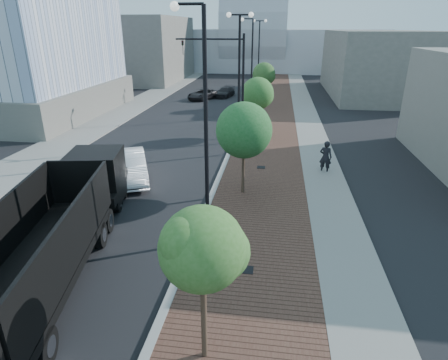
# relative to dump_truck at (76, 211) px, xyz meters

# --- Properties ---
(sidewalk) EXTENTS (7.00, 140.00, 0.12)m
(sidewalk) POSITION_rel_dump_truck_xyz_m (8.25, 30.73, -1.33)
(sidewalk) COLOR #4C2D23
(sidewalk) RESTS_ON ground
(concrete_strip) EXTENTS (2.40, 140.00, 0.13)m
(concrete_strip) POSITION_rel_dump_truck_xyz_m (10.95, 30.73, -1.33)
(concrete_strip) COLOR slate
(concrete_strip) RESTS_ON ground
(curb) EXTENTS (0.30, 140.00, 0.14)m
(curb) POSITION_rel_dump_truck_xyz_m (4.75, 30.73, -1.32)
(curb) COLOR gray
(curb) RESTS_ON ground
(west_sidewalk) EXTENTS (4.00, 140.00, 0.12)m
(west_sidewalk) POSITION_rel_dump_truck_xyz_m (-8.25, 30.73, -1.33)
(west_sidewalk) COLOR slate
(west_sidewalk) RESTS_ON ground
(dump_truck) EXTENTS (4.85, 13.54, 3.30)m
(dump_truck) POSITION_rel_dump_truck_xyz_m (0.00, 0.00, 0.00)
(dump_truck) COLOR black
(dump_truck) RESTS_ON ground
(white_sedan) EXTENTS (3.69, 5.38, 1.68)m
(white_sedan) POSITION_rel_dump_truck_xyz_m (-0.41, 6.89, -0.55)
(white_sedan) COLOR white
(white_sedan) RESTS_ON ground
(dark_car_mid) EXTENTS (3.71, 5.05, 1.28)m
(dark_car_mid) POSITION_rel_dump_truck_xyz_m (-1.33, 33.80, -0.75)
(dark_car_mid) COLOR black
(dark_car_mid) RESTS_ON ground
(dark_car_far) EXTENTS (2.50, 4.41, 1.20)m
(dark_car_far) POSITION_rel_dump_truck_xyz_m (1.19, 36.00, -0.79)
(dark_car_far) COLOR black
(dark_car_far) RESTS_ON ground
(pedestrian) EXTENTS (0.86, 0.70, 2.05)m
(pedestrian) POSITION_rel_dump_truck_xyz_m (11.06, 9.65, -0.37)
(pedestrian) COLOR black
(pedestrian) RESTS_ON ground
(streetlight_1) EXTENTS (1.44, 0.56, 9.21)m
(streetlight_1) POSITION_rel_dump_truck_xyz_m (5.24, 0.73, 2.95)
(streetlight_1) COLOR black
(streetlight_1) RESTS_ON ground
(streetlight_2) EXTENTS (1.72, 0.56, 9.28)m
(streetlight_2) POSITION_rel_dump_truck_xyz_m (5.35, 12.73, 3.43)
(streetlight_2) COLOR black
(streetlight_2) RESTS_ON ground
(streetlight_3) EXTENTS (1.44, 0.56, 9.21)m
(streetlight_3) POSITION_rel_dump_truck_xyz_m (5.24, 24.73, 2.95)
(streetlight_3) COLOR black
(streetlight_3) RESTS_ON ground
(streetlight_4) EXTENTS (1.72, 0.56, 9.28)m
(streetlight_4) POSITION_rel_dump_truck_xyz_m (5.35, 36.73, 3.43)
(streetlight_4) COLOR black
(streetlight_4) RESTS_ON ground
(traffic_mast) EXTENTS (5.09, 0.20, 8.00)m
(traffic_mast) POSITION_rel_dump_truck_xyz_m (4.45, 15.73, 3.59)
(traffic_mast) COLOR black
(traffic_mast) RESTS_ON ground
(tree_0) EXTENTS (2.21, 2.13, 4.55)m
(tree_0) POSITION_rel_dump_truck_xyz_m (6.40, -5.24, 2.08)
(tree_0) COLOR #382619
(tree_0) RESTS_ON ground
(tree_1) EXTENTS (2.87, 2.87, 4.98)m
(tree_1) POSITION_rel_dump_truck_xyz_m (6.40, 5.76, 2.15)
(tree_1) COLOR #382619
(tree_1) RESTS_ON ground
(tree_2) EXTENTS (2.59, 2.58, 4.76)m
(tree_2) POSITION_rel_dump_truck_xyz_m (6.40, 17.76, 2.07)
(tree_2) COLOR #382619
(tree_2) RESTS_ON ground
(tree_3) EXTENTS (2.50, 2.47, 4.89)m
(tree_3) POSITION_rel_dump_truck_xyz_m (6.40, 29.76, 2.25)
(tree_3) COLOR #382619
(tree_3) RESTS_ON ground
(tower_podium) EXTENTS (19.00, 19.00, 3.00)m
(tower_podium) POSITION_rel_dump_truck_xyz_m (-19.25, 22.73, 0.11)
(tower_podium) COLOR #626059
(tower_podium) RESTS_ON ground
(convention_center) EXTENTS (50.00, 30.00, 50.00)m
(convention_center) POSITION_rel_dump_truck_xyz_m (2.75, 75.73, 4.61)
(convention_center) COLOR #B0B3BB
(convention_center) RESTS_ON ground
(commercial_block_nw) EXTENTS (14.00, 20.00, 10.00)m
(commercial_block_nw) POSITION_rel_dump_truck_xyz_m (-15.25, 50.73, 3.61)
(commercial_block_nw) COLOR #625F58
(commercial_block_nw) RESTS_ON ground
(commercial_block_ne) EXTENTS (12.00, 22.00, 8.00)m
(commercial_block_ne) POSITION_rel_dump_truck_xyz_m (20.75, 40.73, 2.61)
(commercial_block_ne) COLOR #5F5C55
(commercial_block_ne) RESTS_ON ground
(utility_cover_1) EXTENTS (0.50, 0.50, 0.02)m
(utility_cover_1) POSITION_rel_dump_truck_xyz_m (7.15, -1.27, -1.26)
(utility_cover_1) COLOR black
(utility_cover_1) RESTS_ON sidewalk
(utility_cover_2) EXTENTS (0.50, 0.50, 0.02)m
(utility_cover_2) POSITION_rel_dump_truck_xyz_m (7.15, 9.73, -1.26)
(utility_cover_2) COLOR black
(utility_cover_2) RESTS_ON sidewalk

